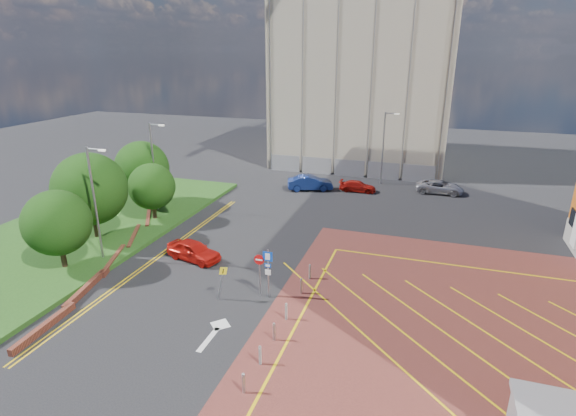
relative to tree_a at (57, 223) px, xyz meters
The scene contains 20 objects.
ground 14.43m from the tree_a, ahead, with size 140.00×140.00×0.00m, color black.
forecourt 28.22m from the tree_a, ahead, with size 26.00×26.00×0.02m, color brown.
grass_bed 7.95m from the tree_a, 123.69° to the left, with size 14.00×32.00×0.30m, color #1F4917.
retaining_wall 4.44m from the tree_a, 42.27° to the left, with size 6.06×20.33×0.40m.
tree_a is the anchor object (origin of this frame).
tree_b 5.27m from the tree_a, 106.70° to the left, with size 5.60×5.60×6.74m.
tree_c 10.02m from the tree_a, 87.14° to the left, with size 4.00×4.00×4.90m.
tree_d 13.24m from the tree_a, 100.89° to the left, with size 5.00×5.00×6.08m.
lamp_left_near 2.80m from the tree_a, 51.70° to the left, with size 1.53×0.16×8.00m.
lamp_left_far 12.06m from the tree_a, 92.01° to the left, with size 1.53×0.16×8.00m.
lamp_back 33.34m from the tree_a, 57.15° to the left, with size 1.53×0.16×8.00m.
sign_cluster 14.41m from the tree_a, ahead, with size 1.17×0.12×3.20m.
warning_sign 12.18m from the tree_a, ahead, with size 0.71×0.41×2.25m.
bollard_row 16.66m from the tree_a, ahead, with size 0.14×11.14×0.90m.
construction_building 43.04m from the tree_a, 70.71° to the left, with size 21.20×19.20×22.00m, color #B8AB96.
construction_fence 33.63m from the tree_a, 63.43° to the left, with size 21.60×0.06×2.00m, color gray.
car_red_left 9.12m from the tree_a, 29.00° to the left, with size 1.68×4.17×1.42m, color red.
car_blue_back 25.87m from the tree_a, 64.59° to the left, with size 1.68×4.81×1.58m, color navy.
car_red_back 29.25m from the tree_a, 56.61° to the left, with size 1.57×3.86×1.12m, color #B2150F.
car_silver_back 35.98m from the tree_a, 47.30° to the left, with size 2.24×4.85×1.35m, color #ABABB2.
Camera 1 is at (9.08, -21.59, 14.34)m, focal length 28.00 mm.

